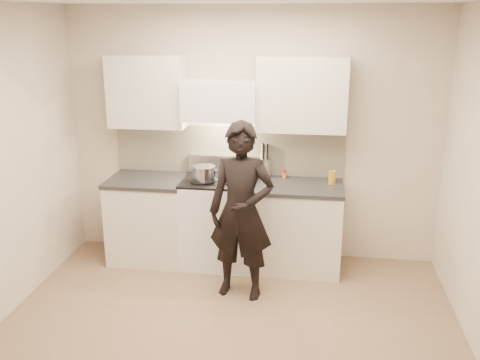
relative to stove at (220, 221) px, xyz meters
name	(u,v)px	position (x,y,z in m)	size (l,w,h in m)	color
ground_plane	(226,337)	(0.30, -1.42, -0.47)	(4.00, 4.00, 0.00)	#7F684C
room_shell	(225,141)	(0.24, -1.05, 1.12)	(4.04, 3.54, 2.70)	beige
stove	(220,221)	(0.00, 0.00, 0.00)	(0.76, 0.65, 0.96)	white
counter_right	(297,226)	(0.83, 0.00, -0.01)	(0.92, 0.67, 0.92)	beige
counter_left	(149,218)	(-0.78, 0.00, -0.01)	(0.82, 0.67, 0.92)	beige
wok	(240,166)	(0.20, 0.14, 0.58)	(0.35, 0.44, 0.28)	#9D9CB0
stock_pot	(204,173)	(-0.13, -0.12, 0.56)	(0.31, 0.30, 0.15)	#9D9CB0
utensil_crock	(264,166)	(0.45, 0.25, 0.56)	(0.14, 0.14, 0.36)	silver
spice_jar	(284,174)	(0.67, 0.21, 0.49)	(0.04, 0.04, 0.09)	orange
oil_glass	(332,177)	(1.17, 0.09, 0.51)	(0.08, 0.08, 0.13)	#AA761E
person	(241,212)	(0.33, -0.67, 0.37)	(0.62, 0.41, 1.69)	black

